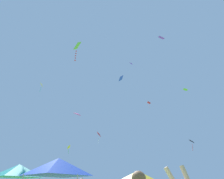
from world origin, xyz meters
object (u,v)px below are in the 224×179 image
at_px(canopy_tent_blue, 58,167).
at_px(kite_purple_diamond, 162,37).
at_px(kite_purple_delta, 131,63).
at_px(kite_lime_diamond, 76,47).
at_px(kite_red_diamond, 99,135).
at_px(kite_yellow_delta, 42,85).
at_px(canopy_tent_yellow, 138,177).
at_px(kite_lime_delta, 185,89).
at_px(kite_magenta_delta, 77,114).
at_px(kite_red_box, 149,103).
at_px(kite_black_diamond, 192,142).
at_px(canopy_tent_teal, 18,171).
at_px(kite_yellow_diamond, 68,148).
at_px(kite_blue_diamond, 121,78).

height_order(canopy_tent_blue, kite_purple_diamond, kite_purple_diamond).
height_order(canopy_tent_blue, kite_purple_delta, kite_purple_delta).
distance_m(kite_lime_diamond, kite_red_diamond, 22.76).
xyz_separation_m(kite_purple_diamond, kite_yellow_delta, (-19.46, 10.38, -2.53)).
height_order(canopy_tent_yellow, kite_lime_delta, kite_lime_delta).
distance_m(kite_purple_diamond, kite_yellow_delta, 22.20).
height_order(kite_magenta_delta, kite_lime_diamond, kite_lime_diamond).
bearing_deg(canopy_tent_blue, kite_red_box, 61.44).
bearing_deg(kite_lime_delta, canopy_tent_yellow, -131.42).
distance_m(kite_lime_delta, kite_purple_delta, 14.87).
xyz_separation_m(canopy_tent_blue, kite_lime_delta, (20.59, 22.13, 18.15)).
relative_size(kite_red_diamond, kite_red_box, 1.52).
xyz_separation_m(canopy_tent_yellow, kite_lime_delta, (15.10, 17.12, 18.34)).
distance_m(kite_magenta_delta, kite_lime_diamond, 15.03).
bearing_deg(canopy_tent_blue, kite_purple_diamond, 34.14).
relative_size(kite_red_box, kite_yellow_delta, 0.75).
bearing_deg(kite_magenta_delta, kite_purple_diamond, -34.56).
height_order(canopy_tent_yellow, kite_black_diamond, kite_black_diamond).
xyz_separation_m(canopy_tent_teal, canopy_tent_yellow, (10.17, -1.19, -0.49)).
bearing_deg(kite_lime_diamond, kite_yellow_diamond, 99.03).
distance_m(canopy_tent_yellow, kite_purple_delta, 22.10).
bearing_deg(kite_magenta_delta, kite_lime_diamond, -84.21).
xyz_separation_m(kite_purple_diamond, kite_purple_delta, (-3.19, 7.90, 1.24)).
height_order(kite_blue_diamond, kite_red_diamond, kite_blue_diamond).
distance_m(kite_blue_diamond, kite_red_diamond, 12.96).
height_order(kite_purple_diamond, kite_yellow_delta, kite_purple_diamond).
distance_m(kite_blue_diamond, kite_yellow_diamond, 17.81).
bearing_deg(canopy_tent_teal, canopy_tent_yellow, -6.67).
distance_m(kite_magenta_delta, kite_lime_delta, 24.64).
distance_m(kite_purple_diamond, kite_black_diamond, 17.40).
distance_m(canopy_tent_yellow, kite_yellow_diamond, 19.17).
bearing_deg(kite_lime_delta, kite_red_box, 179.21).
relative_size(kite_lime_delta, kite_yellow_delta, 0.61).
height_order(kite_magenta_delta, kite_yellow_diamond, kite_magenta_delta).
xyz_separation_m(kite_magenta_delta, kite_purple_diamond, (12.19, -8.40, 8.77)).
height_order(kite_blue_diamond, kite_magenta_delta, kite_blue_diamond).
bearing_deg(kite_purple_delta, kite_purple_diamond, -68.03).
height_order(kite_magenta_delta, kite_red_diamond, kite_magenta_delta).
bearing_deg(kite_red_box, canopy_tent_yellow, -111.02).
height_order(canopy_tent_teal, kite_yellow_delta, kite_yellow_delta).
height_order(canopy_tent_teal, kite_red_diamond, kite_red_diamond).
distance_m(kite_yellow_diamond, kite_purple_delta, 18.73).
bearing_deg(kite_purple_diamond, kite_yellow_diamond, 134.98).
height_order(kite_yellow_delta, kite_purple_delta, kite_purple_delta).
relative_size(canopy_tent_teal, kite_yellow_diamond, 2.56).
distance_m(canopy_tent_yellow, kite_red_diamond, 20.44).
bearing_deg(canopy_tent_yellow, kite_purple_delta, 78.73).
height_order(kite_blue_diamond, kite_red_box, kite_blue_diamond).
xyz_separation_m(kite_yellow_delta, kite_purple_delta, (16.27, -2.48, 3.77)).
relative_size(kite_blue_diamond, kite_yellow_diamond, 0.91).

